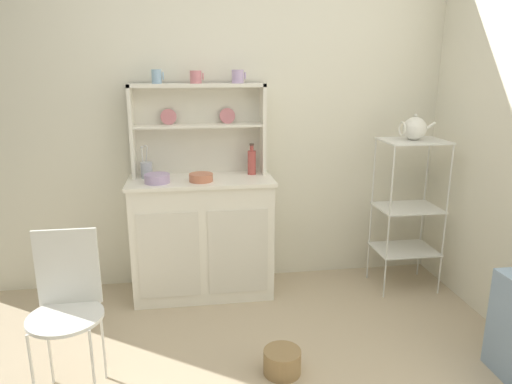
{
  "coord_description": "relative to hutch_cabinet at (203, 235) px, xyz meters",
  "views": [
    {
      "loc": [
        -0.3,
        -1.83,
        1.63
      ],
      "look_at": [
        0.13,
        1.12,
        0.82
      ],
      "focal_mm": 33.16,
      "sensor_mm": 36.0,
      "label": 1
    }
  ],
  "objects": [
    {
      "name": "cup_rose_1",
      "position": [
        -0.01,
        0.12,
        1.1
      ],
      "size": [
        0.09,
        0.08,
        0.08
      ],
      "color": "#D17A84",
      "rests_on": "hutch_shelf_unit"
    },
    {
      "name": "floor_basket",
      "position": [
        0.38,
        -1.01,
        -0.37
      ],
      "size": [
        0.2,
        0.2,
        0.13
      ],
      "primitive_type": "cylinder",
      "color": "#93754C",
      "rests_on": "ground"
    },
    {
      "name": "jam_bottle",
      "position": [
        0.37,
        0.09,
        0.51
      ],
      "size": [
        0.06,
        0.06,
        0.22
      ],
      "color": "#B74C47",
      "rests_on": "hutch_cabinet"
    },
    {
      "name": "porcelain_teapot",
      "position": [
        1.48,
        -0.11,
        0.75
      ],
      "size": [
        0.25,
        0.16,
        0.18
      ],
      "color": "white",
      "rests_on": "bakers_rack"
    },
    {
      "name": "bakers_rack",
      "position": [
        1.49,
        -0.11,
        0.24
      ],
      "size": [
        0.44,
        0.34,
        1.11
      ],
      "color": "silver",
      "rests_on": "ground"
    },
    {
      "name": "hutch_shelf_unit",
      "position": [
        0.0,
        0.16,
        0.79
      ],
      "size": [
        0.93,
        0.18,
        0.64
      ],
      "color": "silver",
      "rests_on": "hutch_cabinet"
    },
    {
      "name": "cup_lilac_2",
      "position": [
        0.28,
        0.12,
        1.1
      ],
      "size": [
        0.1,
        0.08,
        0.09
      ],
      "color": "#B79ECC",
      "rests_on": "hutch_shelf_unit"
    },
    {
      "name": "wall_back",
      "position": [
        0.22,
        0.26,
        0.81
      ],
      "size": [
        3.84,
        0.05,
        2.5
      ],
      "primitive_type": "cube",
      "color": "silver",
      "rests_on": "ground"
    },
    {
      "name": "hutch_cabinet",
      "position": [
        0.0,
        0.0,
        0.0
      ],
      "size": [
        1.0,
        0.45,
        0.86
      ],
      "color": "white",
      "rests_on": "ground"
    },
    {
      "name": "wire_chair",
      "position": [
        -0.7,
        -1.0,
        0.08
      ],
      "size": [
        0.36,
        0.36,
        0.85
      ],
      "rotation": [
        0.0,
        0.0,
        -0.19
      ],
      "color": "white",
      "rests_on": "ground"
    },
    {
      "name": "utensil_jar",
      "position": [
        -0.37,
        0.08,
        0.48
      ],
      "size": [
        0.08,
        0.08,
        0.23
      ],
      "color": "#B2B7C6",
      "rests_on": "hutch_cabinet"
    },
    {
      "name": "bowl_floral_medium",
      "position": [
        0.0,
        -0.07,
        0.44
      ],
      "size": [
        0.16,
        0.16,
        0.05
      ],
      "primitive_type": "cylinder",
      "color": "#C67556",
      "rests_on": "hutch_cabinet"
    },
    {
      "name": "bowl_mixing_large",
      "position": [
        -0.29,
        -0.07,
        0.45
      ],
      "size": [
        0.17,
        0.17,
        0.06
      ],
      "primitive_type": "cylinder",
      "color": "#B79ECC",
      "rests_on": "hutch_cabinet"
    },
    {
      "name": "cup_sky_0",
      "position": [
        -0.27,
        0.12,
        1.1
      ],
      "size": [
        0.08,
        0.07,
        0.09
      ],
      "color": "#8EB2D1",
      "rests_on": "hutch_shelf_unit"
    }
  ]
}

